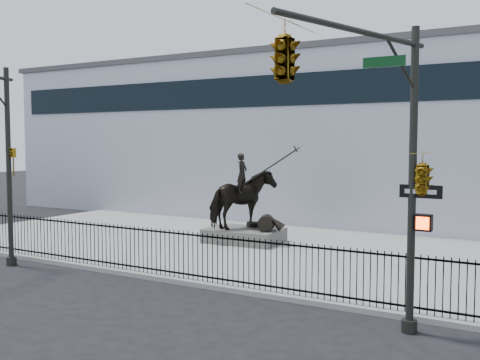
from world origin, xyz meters
The scene contains 7 objects.
ground centered at (0.00, 0.00, 0.00)m, with size 120.00×120.00×0.00m, color black.
plaza centered at (0.00, 7.00, 0.07)m, with size 30.00×12.00×0.15m, color gray.
building centered at (0.00, 20.00, 4.50)m, with size 44.00×14.00×9.00m, color #B3B9C3.
picket_fence centered at (0.00, 1.25, 0.90)m, with size 22.10×0.10×1.50m.
statue_plinth centered at (-1.67, 7.64, 0.44)m, with size 3.09×2.13×0.58m, color #4F4D49.
equestrian_statue centered at (-1.61, 7.64, 1.94)m, with size 3.96×2.56×3.36m.
traffic_signal_right centered at (6.47, -2.00, 4.85)m, with size 2.17×6.86×7.00m.
Camera 1 is at (10.00, -12.79, 4.44)m, focal length 42.00 mm.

